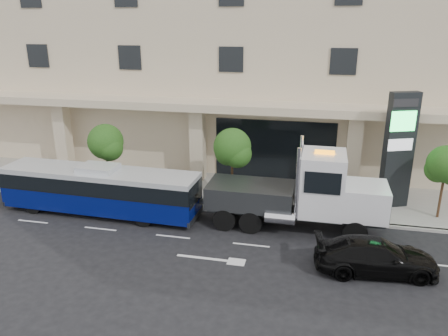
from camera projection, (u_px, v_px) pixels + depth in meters
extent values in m
plane|color=black|center=(256.00, 231.00, 22.60)|extent=(120.00, 120.00, 0.00)
cube|color=gray|center=(268.00, 195.00, 27.20)|extent=(120.00, 6.00, 0.15)
cube|color=gray|center=(261.00, 214.00, 24.42)|extent=(120.00, 0.30, 0.15)
cube|color=#C7B695|center=(289.00, 26.00, 33.74)|extent=(60.00, 15.00, 20.00)
cube|color=#C7B695|center=(274.00, 108.00, 27.23)|extent=(60.00, 2.80, 0.50)
cube|color=black|center=(274.00, 150.00, 29.28)|extent=(8.00, 0.12, 4.00)
cube|color=#C7B695|center=(63.00, 135.00, 31.16)|extent=(0.90, 0.90, 4.90)
cube|color=#C7B695|center=(198.00, 143.00, 29.09)|extent=(0.90, 0.90, 4.90)
cube|color=#C7B695|center=(353.00, 153.00, 27.02)|extent=(0.90, 0.90, 4.90)
cylinder|color=#422B19|center=(108.00, 168.00, 27.50)|extent=(0.14, 0.14, 2.80)
sphere|color=#153E11|center=(106.00, 142.00, 26.95)|extent=(2.20, 2.20, 2.20)
sphere|color=#153E11|center=(110.00, 148.00, 26.80)|extent=(1.65, 1.65, 1.65)
sphere|color=#153E11|center=(103.00, 147.00, 27.33)|extent=(1.54, 1.54, 1.54)
cylinder|color=#422B19|center=(232.00, 176.00, 25.82)|extent=(0.14, 0.14, 2.94)
sphere|color=#153E11|center=(232.00, 147.00, 25.25)|extent=(2.20, 2.20, 2.20)
sphere|color=#153E11|center=(237.00, 154.00, 25.10)|extent=(1.65, 1.65, 1.65)
sphere|color=#153E11|center=(228.00, 153.00, 25.63)|extent=(1.54, 1.54, 1.54)
cylinder|color=#422B19|center=(441.00, 194.00, 23.48)|extent=(0.14, 0.14, 2.73)
sphere|color=#153E11|center=(446.00, 164.00, 22.94)|extent=(2.00, 2.00, 2.00)
sphere|color=#153E11|center=(438.00, 170.00, 23.31)|extent=(1.40, 1.40, 1.40)
cylinder|color=black|center=(33.00, 206.00, 24.59)|extent=(0.94, 0.31, 0.93)
cylinder|color=black|center=(54.00, 193.00, 26.39)|extent=(0.94, 0.31, 0.93)
cylinder|color=black|center=(143.00, 218.00, 23.02)|extent=(0.94, 0.31, 0.93)
cylinder|color=black|center=(158.00, 204.00, 24.81)|extent=(0.94, 0.31, 0.93)
cube|color=#050E52|center=(101.00, 199.00, 24.48)|extent=(11.26, 2.66, 1.12)
cube|color=black|center=(99.00, 182.00, 24.17)|extent=(11.26, 2.70, 0.84)
cube|color=#B7BBC0|center=(99.00, 173.00, 23.99)|extent=(11.26, 2.66, 0.28)
cube|color=#B7BBC0|center=(98.00, 168.00, 23.90)|extent=(2.10, 1.55, 0.28)
cube|color=#2D3033|center=(18.00, 197.00, 25.93)|extent=(0.21, 2.33, 0.28)
cube|color=#2D3033|center=(195.00, 216.00, 23.33)|extent=(0.21, 2.33, 0.28)
cube|color=#2D3033|center=(294.00, 212.00, 22.77)|extent=(9.08, 1.12, 0.43)
cube|color=silver|center=(365.00, 200.00, 21.71)|extent=(2.15, 2.47, 1.60)
cube|color=silver|center=(388.00, 202.00, 21.48)|extent=(0.09, 2.14, 1.28)
cube|color=silver|center=(322.00, 183.00, 21.92)|extent=(2.15, 2.68, 3.10)
cube|color=black|center=(344.00, 175.00, 21.56)|extent=(0.11, 2.35, 1.28)
cylinder|color=silver|center=(297.00, 184.00, 21.00)|extent=(0.19, 0.19, 3.63)
cylinder|color=silver|center=(300.00, 169.00, 23.17)|extent=(0.19, 0.19, 3.63)
cube|color=#2D3033|center=(251.00, 195.00, 23.00)|extent=(4.50, 2.59, 1.17)
cube|color=#2D3033|center=(204.00, 201.00, 23.75)|extent=(1.71, 0.31, 0.23)
cube|color=#2D3033|center=(193.00, 208.00, 24.02)|extent=(0.28, 1.92, 0.19)
cube|color=orange|center=(325.00, 152.00, 21.41)|extent=(0.96, 0.38, 0.15)
cylinder|color=black|center=(355.00, 233.00, 21.17)|extent=(1.18, 0.35, 1.17)
cylinder|color=black|center=(353.00, 214.00, 23.25)|extent=(1.18, 0.35, 1.17)
cylinder|color=black|center=(251.00, 222.00, 22.26)|extent=(1.18, 0.35, 1.17)
cylinder|color=black|center=(257.00, 205.00, 24.33)|extent=(1.18, 0.35, 1.17)
cylinder|color=black|center=(224.00, 220.00, 22.56)|extent=(1.18, 0.35, 1.17)
cylinder|color=black|center=(233.00, 203.00, 24.63)|extent=(1.18, 0.35, 1.17)
imported|color=black|center=(376.00, 256.00, 18.73)|extent=(5.41, 2.71, 1.51)
cube|color=black|center=(398.00, 151.00, 24.38)|extent=(1.74, 1.13, 6.60)
cube|color=#29FB65|center=(403.00, 121.00, 23.53)|extent=(1.35, 0.59, 1.10)
cube|color=silver|center=(400.00, 145.00, 23.95)|extent=(1.35, 0.59, 0.66)
cube|color=#262628|center=(406.00, 103.00, 23.21)|extent=(1.35, 0.59, 0.44)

